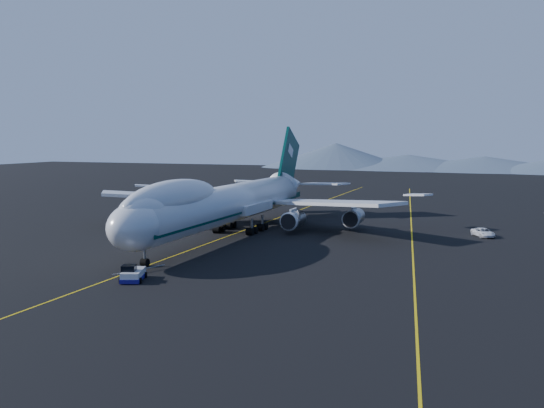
% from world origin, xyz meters
% --- Properties ---
extents(ground, '(500.00, 500.00, 0.00)m').
position_xyz_m(ground, '(0.00, 0.00, 0.00)').
color(ground, black).
rests_on(ground, ground).
extents(taxiway_line_main, '(0.25, 220.00, 0.01)m').
position_xyz_m(taxiway_line_main, '(0.00, 0.00, 0.01)').
color(taxiway_line_main, gold).
rests_on(taxiway_line_main, ground).
extents(taxiway_line_side, '(28.08, 198.09, 0.01)m').
position_xyz_m(taxiway_line_side, '(30.00, 10.00, 0.01)').
color(taxiway_line_side, gold).
rests_on(taxiway_line_side, ground).
extents(boeing_747, '(59.62, 72.43, 19.37)m').
position_xyz_m(boeing_747, '(0.00, 0.03, 5.81)').
color(boeing_747, silver).
rests_on(boeing_747, ground).
extents(pushback_tug, '(3.75, 5.05, 1.97)m').
position_xyz_m(pushback_tug, '(3.00, -33.76, 0.62)').
color(pushback_tug, silver).
rests_on(pushback_tug, ground).
extents(service_van, '(4.57, 5.83, 1.47)m').
position_xyz_m(service_van, '(41.41, 14.76, 0.74)').
color(service_van, white).
rests_on(service_van, ground).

